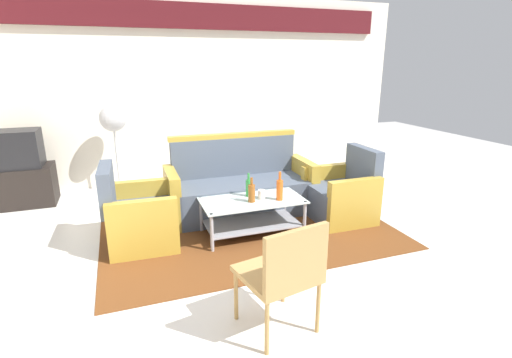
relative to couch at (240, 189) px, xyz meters
name	(u,v)px	position (x,y,z in m)	size (l,w,h in m)	color
ground_plane	(282,260)	(0.01, -1.31, -0.32)	(14.00, 14.00, 0.00)	silver
wall_back	(206,85)	(0.01, 1.74, 1.16)	(6.52, 0.19, 2.80)	silver
rug	(250,232)	(-0.08, -0.61, -0.31)	(3.16, 2.01, 0.01)	brown
couch	(240,189)	(0.00, 0.00, 0.00)	(1.81, 0.76, 0.96)	#4C5666
armchair_left	(139,218)	(-1.25, -0.48, -0.03)	(0.73, 0.79, 0.85)	#4C5666
armchair_right	(342,196)	(1.09, -0.59, -0.03)	(0.71, 0.77, 0.85)	#4C5666
coffee_table	(252,211)	(-0.08, -0.66, -0.04)	(1.10, 0.60, 0.40)	silver
bottle_green	(249,187)	(-0.07, -0.55, 0.19)	(0.06, 0.06, 0.26)	#2D8C38
bottle_orange	(280,189)	(0.20, -0.77, 0.21)	(0.07, 0.07, 0.31)	#D85919
bottle_brown	(252,193)	(-0.10, -0.73, 0.20)	(0.07, 0.07, 0.27)	brown
cup	(262,194)	(0.03, -0.68, 0.14)	(0.08, 0.08, 0.10)	silver
tv_stand	(22,186)	(-2.63, 1.24, -0.06)	(0.80, 0.50, 0.52)	black
television	(15,149)	(-2.63, 1.24, 0.44)	(0.60, 0.45, 0.48)	black
pedestal_fan	(113,124)	(-1.42, 1.29, 0.70)	(0.36, 0.36, 1.27)	#2D2D33
wicker_chair	(284,270)	(-0.40, -2.25, 0.18)	(0.56, 0.56, 0.84)	#AD844C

